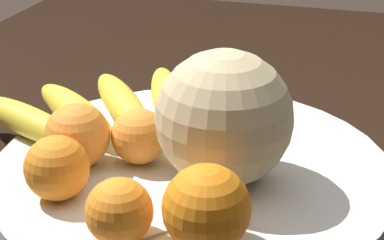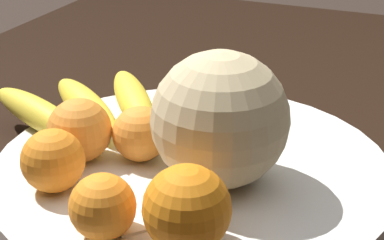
# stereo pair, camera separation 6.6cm
# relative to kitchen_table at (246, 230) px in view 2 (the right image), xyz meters

# --- Properties ---
(kitchen_table) EXTENTS (1.36, 1.13, 0.78)m
(kitchen_table) POSITION_rel_kitchen_table_xyz_m (0.00, 0.00, 0.00)
(kitchen_table) COLOR black
(kitchen_table) RESTS_ON ground_plane
(fruit_bowl) EXTENTS (0.42, 0.42, 0.02)m
(fruit_bowl) POSITION_rel_kitchen_table_xyz_m (0.06, -0.04, 0.10)
(fruit_bowl) COLOR white
(fruit_bowl) RESTS_ON kitchen_table
(melon) EXTENTS (0.14, 0.14, 0.14)m
(melon) POSITION_rel_kitchen_table_xyz_m (0.08, -0.01, 0.18)
(melon) COLOR #C6B284
(melon) RESTS_ON fruit_bowl
(banana_bunch) EXTENTS (0.28, 0.30, 0.04)m
(banana_bunch) POSITION_rel_kitchen_table_xyz_m (-0.02, -0.15, 0.13)
(banana_bunch) COLOR #473819
(banana_bunch) RESTS_ON fruit_bowl
(orange_front_left) EXTENTS (0.07, 0.07, 0.07)m
(orange_front_left) POSITION_rel_kitchen_table_xyz_m (0.10, -0.16, 0.15)
(orange_front_left) COLOR orange
(orange_front_left) RESTS_ON fruit_bowl
(orange_front_right) EXTENTS (0.06, 0.06, 0.06)m
(orange_front_right) POSITION_rel_kitchen_table_xyz_m (0.16, -0.15, 0.14)
(orange_front_right) COLOR orange
(orange_front_right) RESTS_ON fruit_bowl
(orange_mid_center) EXTENTS (0.06, 0.06, 0.06)m
(orange_mid_center) POSITION_rel_kitchen_table_xyz_m (0.21, -0.06, 0.14)
(orange_mid_center) COLOR orange
(orange_mid_center) RESTS_ON fruit_bowl
(orange_back_left) EXTENTS (0.08, 0.08, 0.08)m
(orange_back_left) POSITION_rel_kitchen_table_xyz_m (0.20, 0.01, 0.15)
(orange_back_left) COLOR orange
(orange_back_left) RESTS_ON fruit_bowl
(orange_back_right) EXTENTS (0.06, 0.06, 0.06)m
(orange_back_right) POSITION_rel_kitchen_table_xyz_m (0.07, -0.10, 0.14)
(orange_back_right) COLOR orange
(orange_back_right) RESTS_ON fruit_bowl
(produce_tag) EXTENTS (0.10, 0.10, 0.00)m
(produce_tag) POSITION_rel_kitchen_table_xyz_m (0.16, -0.07, 0.11)
(produce_tag) COLOR white
(produce_tag) RESTS_ON fruit_bowl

